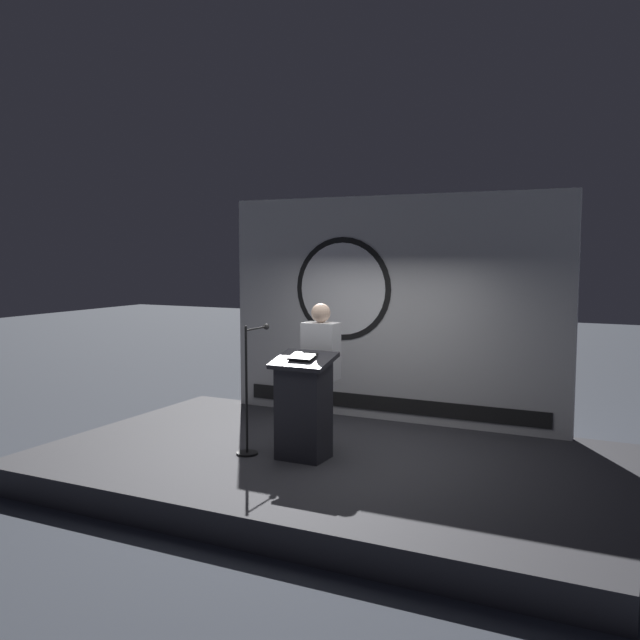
# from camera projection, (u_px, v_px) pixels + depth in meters

# --- Properties ---
(ground_plane) EXTENTS (40.00, 40.00, 0.00)m
(ground_plane) POSITION_uv_depth(u_px,v_px,m) (330.00, 481.00, 7.80)
(ground_plane) COLOR #383D47
(stage_platform) EXTENTS (6.40, 4.00, 0.30)m
(stage_platform) POSITION_uv_depth(u_px,v_px,m) (330.00, 468.00, 7.78)
(stage_platform) COLOR #333338
(stage_platform) RESTS_ON ground
(banner_display) EXTENTS (4.68, 0.12, 2.99)m
(banner_display) POSITION_uv_depth(u_px,v_px,m) (389.00, 309.00, 9.28)
(banner_display) COLOR silver
(banner_display) RESTS_ON stage_platform
(podium) EXTENTS (0.64, 0.50, 1.16)m
(podium) POSITION_uv_depth(u_px,v_px,m) (304.00, 407.00, 7.59)
(podium) COLOR #26262B
(podium) RESTS_ON stage_platform
(speaker_person) EXTENTS (0.40, 0.26, 1.67)m
(speaker_person) POSITION_uv_depth(u_px,v_px,m) (321.00, 374.00, 8.00)
(speaker_person) COLOR black
(speaker_person) RESTS_ON stage_platform
(microphone_stand) EXTENTS (0.24, 0.59, 1.44)m
(microphone_stand) POSITION_uv_depth(u_px,v_px,m) (250.00, 408.00, 7.80)
(microphone_stand) COLOR black
(microphone_stand) RESTS_ON stage_platform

